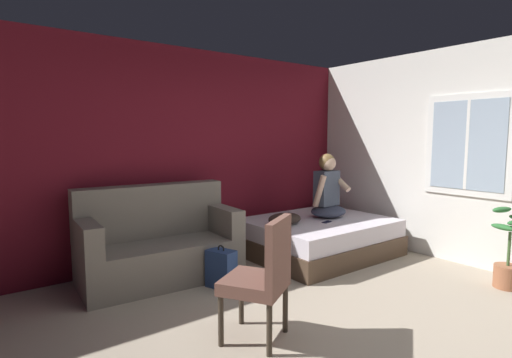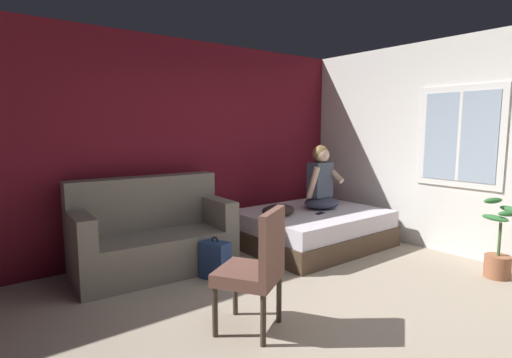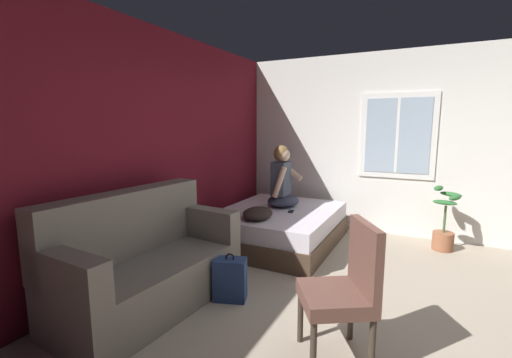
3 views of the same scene
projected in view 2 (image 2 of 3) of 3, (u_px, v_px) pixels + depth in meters
name	position (u px, v px, depth m)	size (l,w,h in m)	color
ground_plane	(338.00, 333.00, 3.12)	(40.00, 40.00, 0.00)	tan
wall_back_accent	(173.00, 147.00, 5.12)	(10.34, 0.16, 2.70)	maroon
wall_side_with_window	(497.00, 149.00, 4.63)	(0.19, 6.80, 2.70)	silver
bed	(312.00, 228.00, 5.42)	(1.86, 1.51, 0.48)	#4C3828
couch	(152.00, 236.00, 4.45)	(1.75, 0.93, 1.04)	slate
side_chair	(256.00, 266.00, 3.10)	(0.63, 0.63, 0.98)	#382D23
person_seated	(321.00, 183.00, 5.51)	(0.54, 0.46, 0.88)	#383D51
backpack	(216.00, 261.00, 4.23)	(0.31, 0.34, 0.46)	navy
throw_pillow	(278.00, 210.00, 5.07)	(0.48, 0.36, 0.14)	#2D231E
cell_phone	(320.00, 213.00, 5.20)	(0.07, 0.14, 0.01)	black
potted_plant	(499.00, 250.00, 4.24)	(0.39, 0.37, 0.85)	#995B3D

